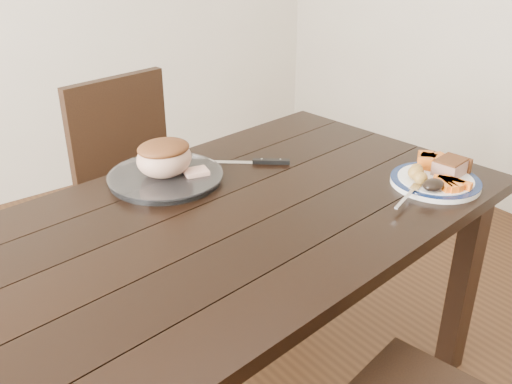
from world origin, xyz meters
TOP-DOWN VIEW (x-y plane):
  - dining_table at (-0.00, 0.00)m, footprint 1.69×1.07m
  - chair_far at (0.09, 0.74)m, footprint 0.47×0.48m
  - dinner_plate at (0.60, -0.23)m, footprint 0.26×0.26m
  - plate_rim at (0.60, -0.23)m, footprint 0.26×0.26m
  - serving_platter at (-0.03, 0.29)m, footprint 0.34×0.34m
  - pork_slice at (0.66, -0.23)m, footprint 0.10×0.09m
  - roasted_potatoes at (0.55, -0.20)m, footprint 0.09×0.09m
  - carrot_batons at (0.58, -0.28)m, footprint 0.09×0.11m
  - pumpkin_wedges at (0.66, -0.16)m, footprint 0.10×0.09m
  - dark_mushroom at (0.52, -0.27)m, footprint 0.07×0.05m
  - fork at (0.45, -0.25)m, footprint 0.17×0.08m
  - roast_joint at (-0.03, 0.29)m, footprint 0.17×0.15m
  - cut_slice at (0.05, 0.23)m, footprint 0.08×0.07m
  - carving_knife at (0.28, 0.22)m, footprint 0.26×0.22m

SIDE VIEW (x-z plane):
  - chair_far at x=0.09m, z-range 0.06..0.99m
  - dining_table at x=0.00m, z-range 0.28..1.03m
  - carving_knife at x=0.28m, z-range 0.75..0.76m
  - dinner_plate at x=0.60m, z-range 0.75..0.77m
  - serving_platter at x=-0.03m, z-range 0.75..0.77m
  - plate_rim at x=0.60m, z-range 0.76..0.78m
  - fork at x=0.45m, z-range 0.77..0.77m
  - cut_slice at x=0.05m, z-range 0.77..0.78m
  - carrot_batons at x=0.58m, z-range 0.77..0.79m
  - dark_mushroom at x=0.52m, z-range 0.77..0.80m
  - pumpkin_wedges at x=0.66m, z-range 0.77..0.81m
  - roasted_potatoes at x=0.55m, z-range 0.77..0.81m
  - pork_slice at x=0.66m, z-range 0.77..0.81m
  - roast_joint at x=-0.03m, z-range 0.77..0.88m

